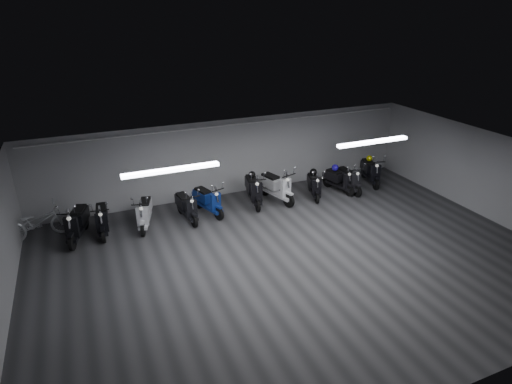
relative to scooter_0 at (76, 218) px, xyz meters
name	(u,v)px	position (x,y,z in m)	size (l,w,h in m)	color
floor	(295,260)	(5.42, -3.55, -0.70)	(14.00, 10.00, 0.01)	#323234
ceiling	(299,164)	(5.42, -3.55, 2.11)	(14.00, 10.00, 0.01)	gray
back_wall	(232,157)	(5.42, 1.45, 0.70)	(14.00, 0.01, 2.80)	#A3A3A5
front_wall	(442,341)	(5.42, -8.56, 0.70)	(14.00, 0.01, 2.80)	#A3A3A5
right_wall	(490,176)	(12.42, -3.55, 0.70)	(0.01, 10.00, 2.80)	#A3A3A5
fluor_strip_left	(171,170)	(2.42, -2.55, 2.04)	(2.40, 0.18, 0.08)	white
fluor_strip_right	(373,142)	(8.42, -2.55, 2.04)	(2.40, 0.18, 0.08)	white
conduit	(232,125)	(5.42, 1.37, 1.92)	(0.05, 0.05, 13.60)	white
scooter_0	(76,218)	(0.00, 0.00, 0.00)	(0.63, 1.88, 1.40)	black
scooter_1	(102,215)	(0.71, 0.07, -0.06)	(0.57, 1.72, 1.28)	black
scooter_2	(144,209)	(1.96, -0.02, -0.05)	(0.58, 1.73, 1.29)	silver
scooter_3	(186,202)	(3.29, -0.06, -0.06)	(0.57, 1.71, 1.27)	black
scooter_4	(208,196)	(4.06, 0.10, -0.05)	(0.58, 1.75, 1.30)	navy
scooter_5	(254,185)	(5.77, 0.24, 0.01)	(0.64, 1.91, 1.42)	black
scooter_6	(276,182)	(6.59, 0.14, 0.03)	(0.65, 1.95, 1.45)	white
scooter_7	(314,181)	(8.02, -0.06, -0.10)	(0.54, 1.62, 1.20)	black
scooter_8	(339,176)	(9.11, 0.00, -0.09)	(0.55, 1.64, 1.22)	black
scooter_9	(349,175)	(9.47, -0.12, -0.05)	(0.58, 1.73, 1.29)	black
bicycle	(37,219)	(-1.08, 0.52, -0.06)	(0.70, 1.98, 1.28)	silver
scooter_10	(371,167)	(10.68, 0.18, -0.01)	(0.61, 1.84, 1.37)	black
helmet_0	(252,175)	(5.81, 0.51, 0.30)	(0.24, 0.24, 0.24)	black
helmet_1	(369,158)	(10.75, 0.42, 0.27)	(0.23, 0.23, 0.23)	#C2C10B
helmet_2	(313,172)	(8.08, 0.15, 0.18)	(0.27, 0.27, 0.27)	black
helmet_3	(335,168)	(9.06, 0.22, 0.19)	(0.26, 0.26, 0.26)	#1D0E9D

